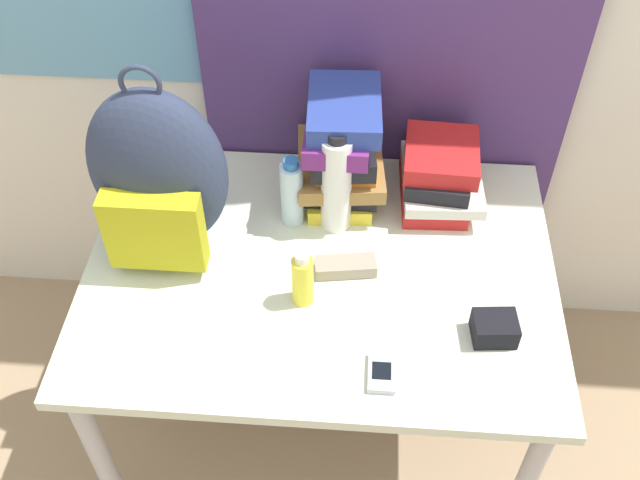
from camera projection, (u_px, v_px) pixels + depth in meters
desk at (320, 288)px, 1.91m from camera, size 1.16×0.85×0.70m
backpack at (158, 177)px, 1.75m from camera, size 0.33×0.23×0.52m
book_stack_left at (341, 149)px, 1.93m from camera, size 0.25×0.30×0.31m
book_stack_center at (439, 173)px, 1.97m from camera, size 0.22×0.28×0.18m
water_bottle at (292, 193)px, 1.89m from camera, size 0.06×0.06×0.21m
sports_bottle at (336, 183)px, 1.85m from camera, size 0.08×0.08×0.30m
sunscreen_bottle at (303, 279)px, 1.73m from camera, size 0.05×0.05×0.16m
cell_phone at (381, 373)px, 1.63m from camera, size 0.06×0.10×0.02m
sunglasses_case at (345, 267)px, 1.83m from camera, size 0.16×0.08×0.04m
camera_pouch at (495, 328)px, 1.69m from camera, size 0.11×0.09×0.06m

